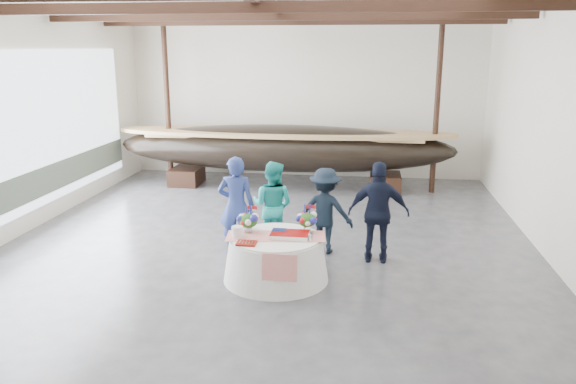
# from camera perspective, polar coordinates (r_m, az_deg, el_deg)

# --- Properties ---
(floor) EXTENTS (10.00, 12.00, 0.01)m
(floor) POSITION_cam_1_polar(r_m,az_deg,el_deg) (10.82, -1.91, -5.18)
(floor) COLOR #3D3D42
(floor) RESTS_ON ground
(wall_back) EXTENTS (10.00, 0.02, 4.50)m
(wall_back) POSITION_cam_1_polar(r_m,az_deg,el_deg) (16.19, 1.70, 9.56)
(wall_back) COLOR silver
(wall_back) RESTS_ON ground
(wall_front) EXTENTS (10.00, 0.02, 4.50)m
(wall_front) POSITION_cam_1_polar(r_m,az_deg,el_deg) (4.62, -14.96, -3.58)
(wall_front) COLOR silver
(wall_front) RESTS_ON ground
(wall_left) EXTENTS (0.02, 12.00, 4.50)m
(wall_left) POSITION_cam_1_polar(r_m,az_deg,el_deg) (12.19, -26.01, 6.47)
(wall_left) COLOR silver
(wall_left) RESTS_ON ground
(wall_right) EXTENTS (0.02, 12.00, 4.50)m
(wall_right) POSITION_cam_1_polar(r_m,az_deg,el_deg) (10.64, 25.71, 5.54)
(wall_right) COLOR silver
(wall_right) RESTS_ON ground
(pavilion_structure) EXTENTS (9.80, 11.76, 4.50)m
(pavilion_structure) POSITION_cam_1_polar(r_m,az_deg,el_deg) (10.96, -1.38, 16.37)
(pavilion_structure) COLOR black
(pavilion_structure) RESTS_ON ground
(open_bay) EXTENTS (0.03, 7.00, 3.20)m
(open_bay) POSITION_cam_1_polar(r_m,az_deg,el_deg) (13.05, -23.21, 5.32)
(open_bay) COLOR silver
(open_bay) RESTS_ON ground
(longboat_display) EXTENTS (8.95, 1.79, 1.68)m
(longboat_display) POSITION_cam_1_polar(r_m,az_deg,el_deg) (14.83, -0.47, 4.51)
(longboat_display) COLOR black
(longboat_display) RESTS_ON ground
(banquet_table) EXTENTS (1.69, 1.69, 0.73)m
(banquet_table) POSITION_cam_1_polar(r_m,az_deg,el_deg) (9.07, -1.24, -6.71)
(banquet_table) COLOR silver
(banquet_table) RESTS_ON ground
(tabletop_items) EXTENTS (1.62, 0.99, 0.40)m
(tabletop_items) POSITION_cam_1_polar(r_m,az_deg,el_deg) (9.03, -1.33, -3.34)
(tabletop_items) COLOR red
(tabletop_items) RESTS_ON banquet_table
(guest_woman_blue) EXTENTS (0.69, 0.49, 1.79)m
(guest_woman_blue) POSITION_cam_1_polar(r_m,az_deg,el_deg) (10.08, -5.28, -1.38)
(guest_woman_blue) COLOR navy
(guest_woman_blue) RESTS_ON ground
(guest_woman_teal) EXTENTS (0.93, 0.80, 1.65)m
(guest_woman_teal) POSITION_cam_1_polar(r_m,az_deg,el_deg) (10.32, -1.57, -1.36)
(guest_woman_teal) COLOR teal
(guest_woman_teal) RESTS_ON ground
(guest_man_left) EXTENTS (1.09, 0.73, 1.57)m
(guest_man_left) POSITION_cam_1_polar(r_m,az_deg,el_deg) (10.14, 3.80, -1.92)
(guest_man_left) COLOR black
(guest_man_left) RESTS_ON ground
(guest_man_right) EXTENTS (1.05, 0.44, 1.78)m
(guest_man_right) POSITION_cam_1_polar(r_m,az_deg,el_deg) (9.76, 9.19, -2.08)
(guest_man_right) COLOR black
(guest_man_right) RESTS_ON ground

